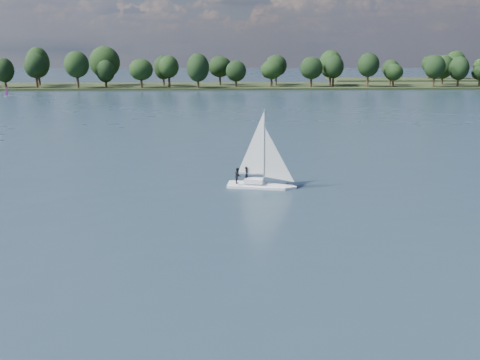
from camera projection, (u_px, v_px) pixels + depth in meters
name	position (u px, v px, depth m)	size (l,w,h in m)	color
ground	(249.00, 122.00, 115.78)	(700.00, 700.00, 0.00)	#233342
far_shore	(236.00, 87.00, 224.52)	(660.00, 40.00, 1.50)	black
sailboat	(258.00, 165.00, 59.87)	(7.31, 3.26, 9.29)	white
dinghy_pink	(8.00, 94.00, 177.50)	(2.50, 2.47, 4.03)	white
treeline	(236.00, 68.00, 219.33)	(562.77, 73.53, 18.31)	black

